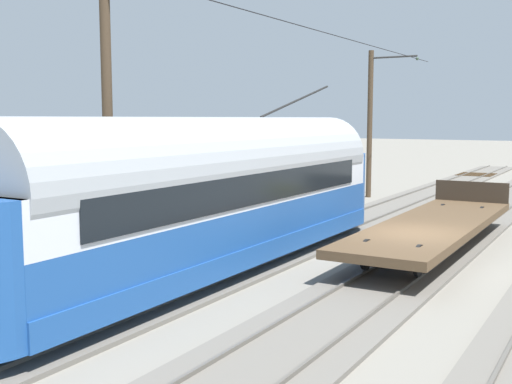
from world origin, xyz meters
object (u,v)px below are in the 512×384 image
at_px(catenary_pole_foreground, 371,122).
at_px(catenary_pole_mid_near, 110,125).
at_px(flatcar_adjacent, 434,225).
at_px(vintage_streetcar, 219,193).

bearing_deg(catenary_pole_foreground, catenary_pole_mid_near, 90.00).
xyz_separation_m(flatcar_adjacent, catenary_pole_mid_near, (6.70, 7.67, 3.22)).
relative_size(vintage_streetcar, catenary_pole_foreground, 2.23).
bearing_deg(catenary_pole_mid_near, catenary_pole_foreground, -90.00).
bearing_deg(catenary_pole_mid_near, flatcar_adjacent, -131.15).
height_order(flatcar_adjacent, catenary_pole_mid_near, catenary_pole_mid_near).
xyz_separation_m(catenary_pole_foreground, catenary_pole_mid_near, (0.00, 19.89, 0.00)).
height_order(vintage_streetcar, catenary_pole_foreground, catenary_pole_foreground).
bearing_deg(vintage_streetcar, catenary_pole_mid_near, 33.76).
height_order(vintage_streetcar, flatcar_adjacent, vintage_streetcar).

